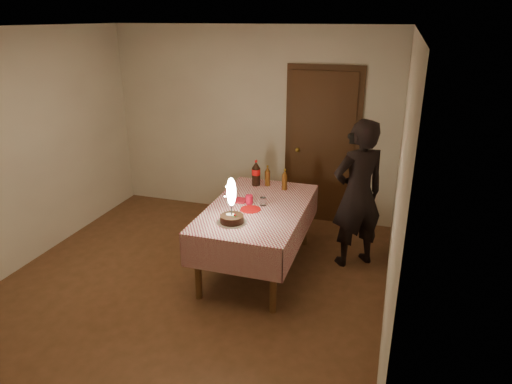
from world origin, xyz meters
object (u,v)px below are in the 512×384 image
(birthday_cake, at_px, (232,210))
(photographer, at_px, (358,194))
(clear_cup, at_px, (263,201))
(dining_table, at_px, (257,215))
(red_plate, at_px, (251,209))
(cola_bottle, at_px, (256,173))
(red_cup, at_px, (249,200))
(amber_bottle_right, at_px, (285,180))
(amber_bottle_left, at_px, (267,176))

(birthday_cake, relative_size, photographer, 0.28)
(clear_cup, bearing_deg, birthday_cake, -107.89)
(dining_table, relative_size, red_plate, 7.82)
(cola_bottle, bearing_deg, red_cup, -79.55)
(dining_table, xyz_separation_m, amber_bottle_right, (0.15, 0.60, 0.22))
(cola_bottle, xyz_separation_m, amber_bottle_left, (0.14, 0.03, -0.03))
(red_cup, bearing_deg, dining_table, -21.73)
(cola_bottle, xyz_separation_m, amber_bottle_right, (0.37, -0.04, -0.03))
(dining_table, distance_m, amber_bottle_right, 0.65)
(birthday_cake, distance_m, photographer, 1.47)
(dining_table, bearing_deg, amber_bottle_right, 75.81)
(photographer, bearing_deg, red_cup, -159.36)
(birthday_cake, distance_m, red_plate, 0.40)
(red_cup, xyz_separation_m, amber_bottle_right, (0.26, 0.55, 0.07))
(cola_bottle, bearing_deg, amber_bottle_left, 13.44)
(red_cup, height_order, photographer, photographer)
(birthday_cake, xyz_separation_m, clear_cup, (0.17, 0.52, -0.09))
(red_cup, xyz_separation_m, amber_bottle_left, (0.03, 0.62, 0.07))
(amber_bottle_left, bearing_deg, clear_cup, -78.24)
(dining_table, distance_m, red_cup, 0.19)
(amber_bottle_left, height_order, amber_bottle_right, same)
(dining_table, relative_size, clear_cup, 19.11)
(clear_cup, xyz_separation_m, photographer, (0.97, 0.41, 0.04))
(photographer, bearing_deg, clear_cup, -156.84)
(red_cup, distance_m, amber_bottle_left, 0.63)
(amber_bottle_left, relative_size, photographer, 0.15)
(birthday_cake, height_order, red_cup, birthday_cake)
(red_plate, height_order, clear_cup, clear_cup)
(dining_table, distance_m, photographer, 1.14)
(red_plate, height_order, photographer, photographer)
(clear_cup, xyz_separation_m, amber_bottle_left, (-0.13, 0.62, 0.07))
(red_cup, height_order, clear_cup, red_cup)
(birthday_cake, relative_size, clear_cup, 5.24)
(red_cup, relative_size, clear_cup, 1.11)
(red_cup, height_order, amber_bottle_left, amber_bottle_left)
(dining_table, relative_size, birthday_cake, 3.65)
(clear_cup, xyz_separation_m, amber_bottle_right, (0.10, 0.54, 0.07))
(red_plate, bearing_deg, cola_bottle, 103.11)
(red_plate, distance_m, amber_bottle_left, 0.78)
(cola_bottle, height_order, photographer, photographer)
(photographer, bearing_deg, amber_bottle_left, 169.67)
(amber_bottle_left, distance_m, photographer, 1.12)
(amber_bottle_right, bearing_deg, dining_table, -104.19)
(clear_cup, relative_size, photographer, 0.05)
(red_plate, bearing_deg, clear_cup, 59.52)
(dining_table, xyz_separation_m, red_plate, (-0.04, -0.10, 0.11))
(dining_table, relative_size, cola_bottle, 5.42)
(red_plate, bearing_deg, photographer, 28.25)
(amber_bottle_left, xyz_separation_m, photographer, (1.10, -0.20, -0.03))
(birthday_cake, distance_m, amber_bottle_left, 1.14)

